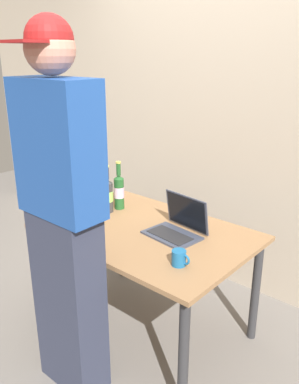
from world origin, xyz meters
TOP-DOWN VIEW (x-y plane):
  - ground_plane at (0.00, 0.00)m, footprint 8.00×8.00m
  - desk at (0.00, 0.00)m, footprint 1.27×0.86m
  - laptop at (0.18, 0.08)m, footprint 0.34×0.28m
  - beer_bottle_amber at (-0.55, 0.05)m, footprint 0.08×0.08m
  - beer_bottle_brown at (-0.37, 0.14)m, footprint 0.07×0.07m
  - beer_bottle_dark at (-0.38, 0.05)m, footprint 0.08×0.08m
  - person_figure at (-0.01, -0.58)m, footprint 0.44×0.29m
  - coffee_mug at (0.41, -0.20)m, footprint 0.10×0.07m
  - back_wall at (0.00, 0.92)m, footprint 6.00×0.10m

SIDE VIEW (x-z plane):
  - ground_plane at x=0.00m, z-range 0.00..0.00m
  - desk at x=0.00m, z-range 0.27..0.97m
  - coffee_mug at x=0.41m, z-range 0.71..0.79m
  - laptop at x=0.18m, z-range 0.65..0.87m
  - beer_bottle_amber at x=-0.55m, z-range 0.66..0.99m
  - beer_bottle_dark at x=-0.38m, z-range 0.67..0.99m
  - beer_bottle_brown at x=-0.37m, z-range 0.67..1.00m
  - person_figure at x=-0.01m, z-range 0.03..1.90m
  - back_wall at x=0.00m, z-range 0.00..2.60m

